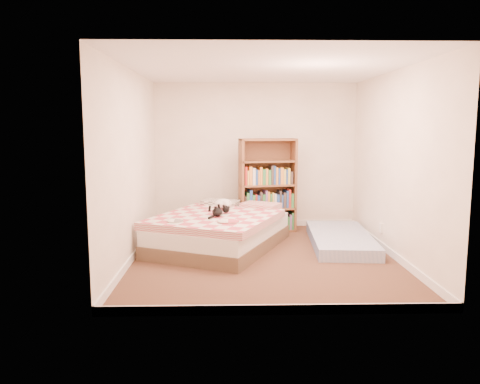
{
  "coord_description": "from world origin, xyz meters",
  "views": [
    {
      "loc": [
        -0.48,
        -6.18,
        1.76
      ],
      "look_at": [
        -0.31,
        0.3,
        0.85
      ],
      "focal_mm": 35.0,
      "sensor_mm": 36.0,
      "label": 1
    }
  ],
  "objects_px": {
    "bookshelf": "(267,198)",
    "floor_mattress": "(340,239)",
    "black_cat": "(218,211)",
    "white_dog": "(224,203)",
    "bed": "(220,230)"
  },
  "relations": [
    {
      "from": "bookshelf",
      "to": "black_cat",
      "type": "distance_m",
      "value": 1.45
    },
    {
      "from": "bookshelf",
      "to": "black_cat",
      "type": "height_order",
      "value": "bookshelf"
    },
    {
      "from": "bed",
      "to": "black_cat",
      "type": "relative_size",
      "value": 4.44
    },
    {
      "from": "bed",
      "to": "black_cat",
      "type": "bearing_deg",
      "value": -75.97
    },
    {
      "from": "black_cat",
      "to": "white_dog",
      "type": "xyz_separation_m",
      "value": [
        0.08,
        0.59,
        0.02
      ]
    },
    {
      "from": "bookshelf",
      "to": "floor_mattress",
      "type": "height_order",
      "value": "bookshelf"
    },
    {
      "from": "floor_mattress",
      "to": "black_cat",
      "type": "xyz_separation_m",
      "value": [
        -1.83,
        -0.23,
        0.47
      ]
    },
    {
      "from": "bookshelf",
      "to": "black_cat",
      "type": "bearing_deg",
      "value": -134.11
    },
    {
      "from": "bookshelf",
      "to": "white_dog",
      "type": "xyz_separation_m",
      "value": [
        -0.72,
        -0.61,
        0.01
      ]
    },
    {
      "from": "black_cat",
      "to": "white_dog",
      "type": "bearing_deg",
      "value": 122.78
    },
    {
      "from": "white_dog",
      "to": "bookshelf",
      "type": "bearing_deg",
      "value": 62.53
    },
    {
      "from": "bed",
      "to": "black_cat",
      "type": "distance_m",
      "value": 0.34
    },
    {
      "from": "black_cat",
      "to": "floor_mattress",
      "type": "bearing_deg",
      "value": 48.11
    },
    {
      "from": "bookshelf",
      "to": "floor_mattress",
      "type": "bearing_deg",
      "value": -53.53
    },
    {
      "from": "bed",
      "to": "black_cat",
      "type": "xyz_separation_m",
      "value": [
        -0.03,
        -0.16,
        0.31
      ]
    }
  ]
}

